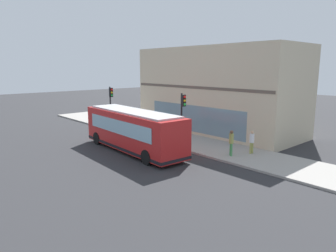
{
  "coord_description": "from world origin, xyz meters",
  "views": [
    {
      "loc": [
        -13.3,
        -19.02,
        6.19
      ],
      "look_at": [
        2.42,
        -1.6,
        1.73
      ],
      "focal_mm": 33.11,
      "sensor_mm": 36.0,
      "label": 1
    }
  ],
  "objects_px": {
    "traffic_light_down_block": "(111,100)",
    "pedestrian_walking_along_curb": "(231,141)",
    "traffic_light_near_corner": "(183,110)",
    "fire_hydrant": "(178,135)",
    "city_bus_nearside": "(133,131)",
    "pedestrian_near_building_entrance": "(252,141)"
  },
  "relations": [
    {
      "from": "traffic_light_down_block",
      "to": "pedestrian_walking_along_curb",
      "type": "distance_m",
      "value": 14.25
    },
    {
      "from": "traffic_light_near_corner",
      "to": "fire_hydrant",
      "type": "distance_m",
      "value": 3.39
    },
    {
      "from": "city_bus_nearside",
      "to": "fire_hydrant",
      "type": "height_order",
      "value": "city_bus_nearside"
    },
    {
      "from": "city_bus_nearside",
      "to": "traffic_light_down_block",
      "type": "distance_m",
      "value": 8.83
    },
    {
      "from": "fire_hydrant",
      "to": "pedestrian_walking_along_curb",
      "type": "distance_m",
      "value": 6.11
    },
    {
      "from": "pedestrian_near_building_entrance",
      "to": "fire_hydrant",
      "type": "bearing_deg",
      "value": 97.09
    },
    {
      "from": "city_bus_nearside",
      "to": "pedestrian_walking_along_curb",
      "type": "height_order",
      "value": "city_bus_nearside"
    },
    {
      "from": "fire_hydrant",
      "to": "pedestrian_near_building_entrance",
      "type": "xyz_separation_m",
      "value": [
        0.83,
        -6.67,
        0.58
      ]
    },
    {
      "from": "city_bus_nearside",
      "to": "pedestrian_near_building_entrance",
      "type": "height_order",
      "value": "city_bus_nearside"
    },
    {
      "from": "city_bus_nearside",
      "to": "traffic_light_near_corner",
      "type": "height_order",
      "value": "traffic_light_near_corner"
    },
    {
      "from": "city_bus_nearside",
      "to": "traffic_light_near_corner",
      "type": "xyz_separation_m",
      "value": [
        3.36,
        -1.84,
        1.46
      ]
    },
    {
      "from": "traffic_light_down_block",
      "to": "pedestrian_near_building_entrance",
      "type": "height_order",
      "value": "traffic_light_down_block"
    },
    {
      "from": "traffic_light_down_block",
      "to": "pedestrian_walking_along_curb",
      "type": "xyz_separation_m",
      "value": [
        0.81,
        -14.11,
        -1.85
      ]
    },
    {
      "from": "traffic_light_down_block",
      "to": "fire_hydrant",
      "type": "relative_size",
      "value": 5.61
    },
    {
      "from": "city_bus_nearside",
      "to": "pedestrian_near_building_entrance",
      "type": "xyz_separation_m",
      "value": [
        5.51,
        -6.65,
        -0.46
      ]
    },
    {
      "from": "pedestrian_walking_along_curb",
      "to": "pedestrian_near_building_entrance",
      "type": "xyz_separation_m",
      "value": [
        1.54,
        -0.64,
        -0.1
      ]
    },
    {
      "from": "traffic_light_down_block",
      "to": "pedestrian_walking_along_curb",
      "type": "height_order",
      "value": "traffic_light_down_block"
    },
    {
      "from": "city_bus_nearside",
      "to": "traffic_light_down_block",
      "type": "height_order",
      "value": "traffic_light_down_block"
    },
    {
      "from": "fire_hydrant",
      "to": "pedestrian_near_building_entrance",
      "type": "bearing_deg",
      "value": -82.91
    },
    {
      "from": "city_bus_nearside",
      "to": "pedestrian_walking_along_curb",
      "type": "relative_size",
      "value": 5.65
    },
    {
      "from": "traffic_light_down_block",
      "to": "fire_hydrant",
      "type": "bearing_deg",
      "value": -79.36
    },
    {
      "from": "pedestrian_walking_along_curb",
      "to": "pedestrian_near_building_entrance",
      "type": "height_order",
      "value": "pedestrian_walking_along_curb"
    }
  ]
}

